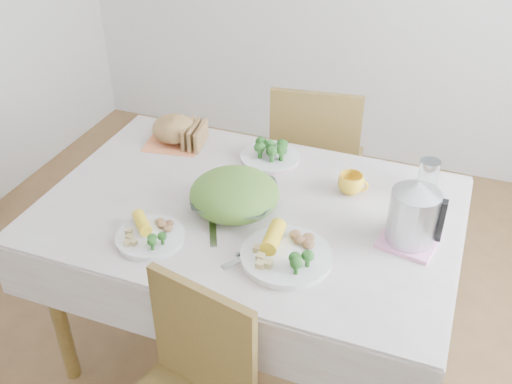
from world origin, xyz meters
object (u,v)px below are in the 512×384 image
(dinner_plate_left, at_px, (151,237))
(dinner_plate_right, at_px, (286,257))
(salad_bowl, at_px, (235,200))
(electric_kettle, at_px, (414,213))
(yellow_mug, at_px, (351,184))
(chair_far, at_px, (317,165))
(dining_table, at_px, (250,285))

(dinner_plate_left, height_order, dinner_plate_right, dinner_plate_right)
(salad_bowl, xyz_separation_m, dinner_plate_right, (0.26, -0.20, -0.03))
(salad_bowl, height_order, dinner_plate_right, salad_bowl)
(electric_kettle, bearing_deg, yellow_mug, 140.70)
(chair_far, relative_size, yellow_mug, 9.61)
(salad_bowl, xyz_separation_m, yellow_mug, (0.37, 0.25, 0.00))
(electric_kettle, bearing_deg, dinner_plate_left, -158.27)
(dining_table, relative_size, dinner_plate_left, 5.93)
(salad_bowl, bearing_deg, dinner_plate_left, -126.68)
(dinner_plate_right, bearing_deg, electric_kettle, 33.34)
(salad_bowl, bearing_deg, chair_far, 84.66)
(yellow_mug, bearing_deg, dining_table, -145.16)
(dining_table, distance_m, electric_kettle, 0.77)
(chair_far, xyz_separation_m, dinner_plate_left, (-0.28, -1.13, 0.31))
(dinner_plate_right, relative_size, yellow_mug, 3.06)
(salad_bowl, distance_m, yellow_mug, 0.45)
(dining_table, height_order, salad_bowl, salad_bowl)
(chair_far, distance_m, dinner_plate_left, 1.21)
(salad_bowl, relative_size, dinner_plate_right, 1.01)
(chair_far, relative_size, dinner_plate_left, 4.01)
(salad_bowl, height_order, electric_kettle, electric_kettle)
(dining_table, distance_m, dinner_plate_left, 0.55)
(salad_bowl, relative_size, dinner_plate_left, 1.29)
(chair_far, distance_m, dinner_plate_right, 1.12)
(dinner_plate_left, distance_m, electric_kettle, 0.88)
(dinner_plate_left, relative_size, yellow_mug, 2.39)
(chair_far, bearing_deg, dining_table, 79.37)
(dinner_plate_left, bearing_deg, chair_far, 76.13)
(salad_bowl, bearing_deg, electric_kettle, 3.17)
(dinner_plate_left, relative_size, electric_kettle, 1.04)
(chair_far, xyz_separation_m, yellow_mug, (0.29, -0.61, 0.34))
(yellow_mug, bearing_deg, chair_far, 115.11)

